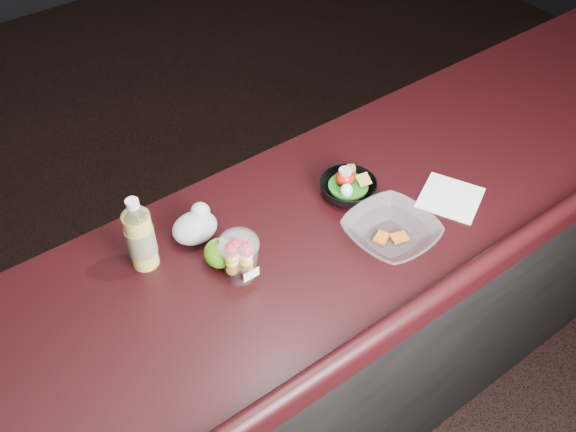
# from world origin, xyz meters

# --- Properties ---
(room_shell) EXTENTS (8.00, 8.00, 8.00)m
(room_shell) POSITION_xyz_m (0.00, 0.00, 1.83)
(room_shell) COLOR black
(room_shell) RESTS_ON ground
(counter) EXTENTS (4.06, 0.71, 1.02)m
(counter) POSITION_xyz_m (0.00, 0.30, 0.51)
(counter) COLOR black
(counter) RESTS_ON ground
(lemonade_bottle) EXTENTS (0.07, 0.07, 0.22)m
(lemonade_bottle) POSITION_xyz_m (-0.28, 0.47, 1.11)
(lemonade_bottle) COLOR yellow
(lemonade_bottle) RESTS_ON counter
(fruit_cup) EXTENTS (0.10, 0.10, 0.14)m
(fruit_cup) POSITION_xyz_m (-0.10, 0.29, 1.09)
(fruit_cup) COLOR white
(fruit_cup) RESTS_ON counter
(green_apple) EXTENTS (0.08, 0.08, 0.08)m
(green_apple) POSITION_xyz_m (-0.12, 0.35, 1.06)
(green_apple) COLOR #2A9310
(green_apple) RESTS_ON counter
(plastic_bag) EXTENTS (0.12, 0.10, 0.09)m
(plastic_bag) POSITION_xyz_m (-0.12, 0.47, 1.06)
(plastic_bag) COLOR silver
(plastic_bag) RESTS_ON counter
(snack_bowl) EXTENTS (0.17, 0.17, 0.09)m
(snack_bowl) POSITION_xyz_m (0.30, 0.36, 1.05)
(snack_bowl) COLOR black
(snack_bowl) RESTS_ON counter
(takeout_bowl) EXTENTS (0.24, 0.24, 0.06)m
(takeout_bowl) POSITION_xyz_m (0.28, 0.16, 1.05)
(takeout_bowl) COLOR silver
(takeout_bowl) RESTS_ON counter
(paper_napkin) EXTENTS (0.22, 0.22, 0.00)m
(paper_napkin) POSITION_xyz_m (0.52, 0.17, 1.02)
(paper_napkin) COLOR white
(paper_napkin) RESTS_ON counter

